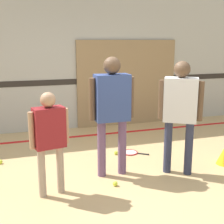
# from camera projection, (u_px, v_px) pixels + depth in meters

# --- Properties ---
(ground_plane) EXTENTS (16.00, 16.00, 0.00)m
(ground_plane) POSITION_uv_depth(u_px,v_px,m) (119.00, 180.00, 4.30)
(ground_plane) COLOR tan
(wall_back) EXTENTS (16.00, 0.07, 3.20)m
(wall_back) POSITION_uv_depth(u_px,v_px,m) (76.00, 54.00, 6.58)
(wall_back) COLOR beige
(wall_back) RESTS_ON ground_plane
(wall_panel) EXTENTS (2.30, 0.05, 1.90)m
(wall_panel) POSITION_uv_depth(u_px,v_px,m) (127.00, 83.00, 7.01)
(wall_panel) COLOR #9E7F56
(wall_panel) RESTS_ON ground_plane
(floor_stripe) EXTENTS (14.40, 0.10, 0.01)m
(floor_stripe) POSITION_uv_depth(u_px,v_px,m) (84.00, 136.00, 6.30)
(floor_stripe) COLOR red
(floor_stripe) RESTS_ON ground_plane
(person_instructor) EXTENTS (0.64, 0.26, 1.68)m
(person_instructor) POSITION_uv_depth(u_px,v_px,m) (112.00, 104.00, 4.27)
(person_instructor) COLOR #6B4C70
(person_instructor) RESTS_ON ground_plane
(person_student_left) EXTENTS (0.49, 0.27, 1.30)m
(person_student_left) POSITION_uv_depth(u_px,v_px,m) (49.00, 133.00, 3.74)
(person_student_left) COLOR tan
(person_student_left) RESTS_ON ground_plane
(person_student_right) EXTENTS (0.54, 0.45, 1.62)m
(person_student_right) POSITION_uv_depth(u_px,v_px,m) (180.00, 106.00, 4.33)
(person_student_right) COLOR #2D334C
(person_student_right) RESTS_ON ground_plane
(racket_spare_on_floor) EXTENTS (0.48, 0.41, 0.03)m
(racket_spare_on_floor) POSITION_uv_depth(u_px,v_px,m) (131.00, 152.00, 5.34)
(racket_spare_on_floor) COLOR red
(racket_spare_on_floor) RESTS_ON ground_plane
(tennis_ball_near_instructor) EXTENTS (0.07, 0.07, 0.07)m
(tennis_ball_near_instructor) POSITION_uv_depth(u_px,v_px,m) (115.00, 184.00, 4.13)
(tennis_ball_near_instructor) COLOR #CCE038
(tennis_ball_near_instructor) RESTS_ON ground_plane
(tennis_ball_by_spare_racket) EXTENTS (0.07, 0.07, 0.07)m
(tennis_ball_by_spare_racket) POSITION_uv_depth(u_px,v_px,m) (116.00, 153.00, 5.27)
(tennis_ball_by_spare_racket) COLOR #CCE038
(tennis_ball_by_spare_racket) RESTS_ON ground_plane
(tennis_ball_stray_left) EXTENTS (0.07, 0.07, 0.07)m
(tennis_ball_stray_left) POSITION_uv_depth(u_px,v_px,m) (0.00, 162.00, 4.87)
(tennis_ball_stray_left) COLOR #CCE038
(tennis_ball_stray_left) RESTS_ON ground_plane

